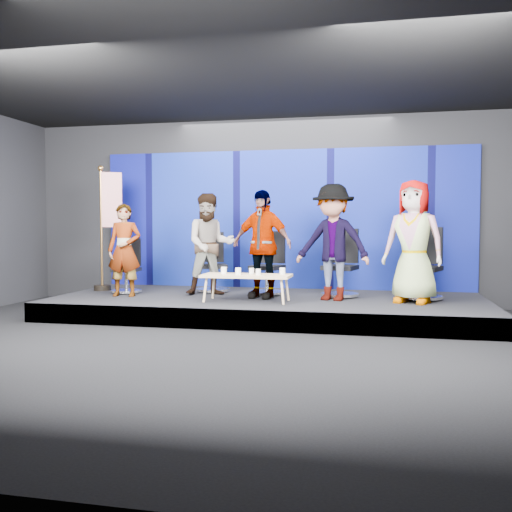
% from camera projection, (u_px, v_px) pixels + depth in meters
% --- Properties ---
extents(ground, '(10.00, 10.00, 0.00)m').
position_uv_depth(ground, '(229.00, 346.00, 6.98)').
color(ground, black).
rests_on(ground, ground).
extents(room_walls, '(10.02, 8.02, 3.51)m').
position_uv_depth(room_walls, '(229.00, 146.00, 6.85)').
color(room_walls, black).
rests_on(room_walls, ground).
extents(riser, '(7.00, 3.00, 0.30)m').
position_uv_depth(riser, '(268.00, 306.00, 9.41)').
color(riser, black).
rests_on(riser, ground).
extents(backdrop, '(7.00, 0.08, 2.60)m').
position_uv_depth(backdrop, '(283.00, 219.00, 10.75)').
color(backdrop, '#07085D').
rests_on(backdrop, riser).
extents(chair_a, '(0.59, 0.59, 0.95)m').
position_uv_depth(chair_a, '(127.00, 275.00, 10.00)').
color(chair_a, silver).
rests_on(chair_a, riser).
extents(panelist_a, '(0.60, 0.42, 1.54)m').
position_uv_depth(panelist_a, '(124.00, 250.00, 9.49)').
color(panelist_a, black).
rests_on(panelist_a, riser).
extents(chair_b, '(0.78, 0.78, 1.07)m').
position_uv_depth(chair_b, '(213.00, 272.00, 10.17)').
color(chair_b, silver).
rests_on(chair_b, riser).
extents(panelist_b, '(1.02, 0.91, 1.73)m').
position_uv_depth(panelist_b, '(210.00, 244.00, 9.64)').
color(panelist_b, black).
rests_on(panelist_b, riser).
extents(chair_c, '(0.75, 0.75, 1.08)m').
position_uv_depth(chair_c, '(268.00, 274.00, 9.77)').
color(chair_c, silver).
rests_on(chair_c, riser).
extents(panelist_c, '(1.10, 0.68, 1.76)m').
position_uv_depth(panelist_c, '(262.00, 244.00, 9.25)').
color(panelist_c, black).
rests_on(panelist_c, riser).
extents(chair_d, '(0.77, 0.77, 1.13)m').
position_uv_depth(chair_d, '(341.00, 274.00, 9.46)').
color(chair_d, silver).
rests_on(chair_d, riser).
extents(panelist_d, '(1.31, 0.95, 1.83)m').
position_uv_depth(panelist_d, '(333.00, 242.00, 8.96)').
color(panelist_d, black).
rests_on(panelist_d, riser).
extents(chair_e, '(0.84, 0.84, 1.16)m').
position_uv_depth(chair_e, '(424.00, 276.00, 9.12)').
color(chair_e, silver).
rests_on(chair_e, riser).
extents(panelist_e, '(1.07, 0.88, 1.87)m').
position_uv_depth(panelist_e, '(414.00, 242.00, 8.67)').
color(panelist_e, black).
rests_on(panelist_e, riser).
extents(coffee_table, '(1.37, 0.58, 0.42)m').
position_uv_depth(coffee_table, '(247.00, 277.00, 8.83)').
color(coffee_table, tan).
rests_on(coffee_table, riser).
extents(mug_a, '(0.09, 0.09, 0.11)m').
position_uv_depth(mug_a, '(224.00, 270.00, 8.96)').
color(mug_a, silver).
rests_on(mug_a, coffee_table).
extents(mug_b, '(0.09, 0.09, 0.11)m').
position_uv_depth(mug_b, '(238.00, 271.00, 8.80)').
color(mug_b, silver).
rests_on(mug_b, coffee_table).
extents(mug_c, '(0.08, 0.08, 0.09)m').
position_uv_depth(mug_c, '(252.00, 271.00, 8.91)').
color(mug_c, silver).
rests_on(mug_c, coffee_table).
extents(mug_d, '(0.08, 0.08, 0.09)m').
position_uv_depth(mug_d, '(258.00, 272.00, 8.73)').
color(mug_d, silver).
rests_on(mug_d, coffee_table).
extents(mug_e, '(0.09, 0.09, 0.10)m').
position_uv_depth(mug_e, '(282.00, 271.00, 8.82)').
color(mug_e, silver).
rests_on(mug_e, coffee_table).
extents(flag_stand, '(0.50, 0.33, 2.26)m').
position_uv_depth(flag_stand, '(108.00, 225.00, 10.34)').
color(flag_stand, black).
rests_on(flag_stand, riser).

